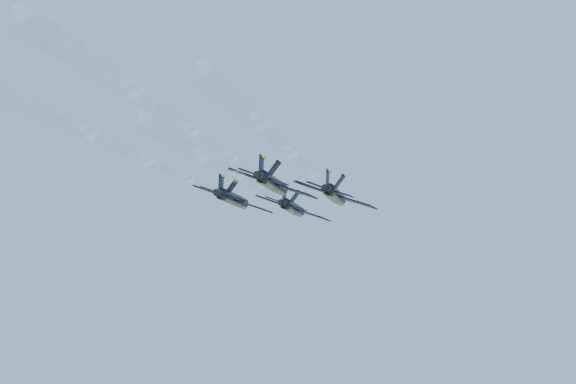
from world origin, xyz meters
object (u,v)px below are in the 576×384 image
(jet_lead, at_px, (293,208))
(jet_slot, at_px, (273,184))
(jet_left, at_px, (233,199))
(jet_right, at_px, (335,195))

(jet_lead, bearing_deg, jet_slot, -87.62)
(jet_lead, bearing_deg, jet_left, -126.17)
(jet_left, bearing_deg, jet_right, -2.66)
(jet_left, relative_size, jet_slot, 1.00)
(jet_left, height_order, jet_slot, same)
(jet_left, distance_m, jet_right, 15.29)
(jet_left, distance_m, jet_slot, 13.67)
(jet_lead, height_order, jet_slot, same)
(jet_left, height_order, jet_right, same)
(jet_slot, bearing_deg, jet_left, 126.61)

